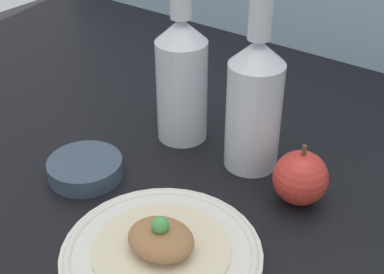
# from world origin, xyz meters

# --- Properties ---
(ground_plane) EXTENTS (1.80, 1.10, 0.04)m
(ground_plane) POSITION_xyz_m (0.00, 0.00, -0.02)
(ground_plane) COLOR black
(plate) EXTENTS (0.24, 0.24, 0.02)m
(plate) POSITION_xyz_m (-0.03, -0.13, 0.01)
(plate) COLOR silver
(plate) RESTS_ON ground_plane
(plated_food) EXTENTS (0.16, 0.16, 0.05)m
(plated_food) POSITION_xyz_m (-0.03, -0.13, 0.03)
(plated_food) COLOR beige
(plated_food) RESTS_ON plate
(cider_bottle_left) EXTENTS (0.08, 0.08, 0.28)m
(cider_bottle_left) POSITION_xyz_m (-0.18, 0.10, 0.11)
(cider_bottle_left) COLOR silver
(cider_bottle_left) RESTS_ON ground_plane
(cider_bottle_right) EXTENTS (0.08, 0.08, 0.28)m
(cider_bottle_right) POSITION_xyz_m (-0.05, 0.10, 0.11)
(cider_bottle_right) COLOR silver
(cider_bottle_right) RESTS_ON ground_plane
(apple) EXTENTS (0.07, 0.07, 0.09)m
(apple) POSITION_xyz_m (0.05, 0.07, 0.04)
(apple) COLOR red
(apple) RESTS_ON ground_plane
(dipping_bowl) EXTENTS (0.11, 0.11, 0.03)m
(dipping_bowl) POSITION_xyz_m (-0.22, -0.07, 0.01)
(dipping_bowl) COLOR #384756
(dipping_bowl) RESTS_ON ground_plane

